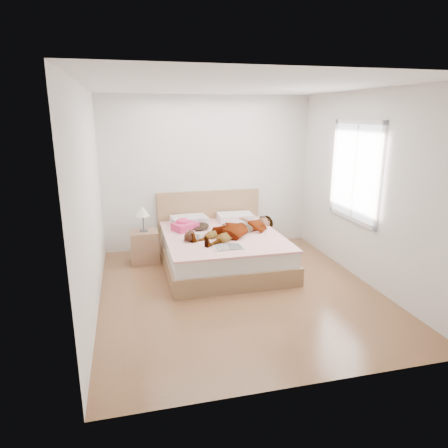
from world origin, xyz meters
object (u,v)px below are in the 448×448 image
at_px(towel, 185,225).
at_px(plush_toy, 190,236).
at_px(woman, 238,226).
at_px(phone, 201,216).
at_px(bed, 221,247).
at_px(magazine, 228,247).
at_px(coffee_mug, 199,236).
at_px(nightstand, 145,244).

bearing_deg(towel, plush_toy, -90.37).
xyz_separation_m(woman, plush_toy, (-0.78, -0.20, -0.04)).
relative_size(phone, bed, 0.05).
bearing_deg(towel, bed, -28.19).
xyz_separation_m(phone, bed, (0.25, -0.31, -0.44)).
bearing_deg(bed, towel, 151.81).
bearing_deg(phone, magazine, -112.36).
height_order(magazine, coffee_mug, coffee_mug).
relative_size(woman, plush_toy, 5.88).
height_order(plush_toy, nightstand, nightstand).
bearing_deg(nightstand, coffee_mug, -37.66).
bearing_deg(bed, magazine, -95.50).
height_order(bed, nightstand, bed).
height_order(phone, towel, phone).
xyz_separation_m(bed, coffee_mug, (-0.39, -0.25, 0.28)).
distance_m(towel, coffee_mug, 0.55).
height_order(towel, magazine, towel).
xyz_separation_m(woman, magazine, (-0.32, -0.64, -0.11)).
bearing_deg(towel, coffee_mug, -75.12).
xyz_separation_m(phone, magazine, (0.18, -1.04, -0.19)).
xyz_separation_m(bed, nightstand, (-1.16, 0.35, 0.03)).
relative_size(woman, towel, 3.65).
distance_m(phone, plush_toy, 0.68).
height_order(phone, bed, bed).
bearing_deg(phone, plush_toy, -147.18).
bearing_deg(phone, woman, -70.90).
distance_m(woman, plush_toy, 0.81).
bearing_deg(magazine, phone, 99.87).
bearing_deg(towel, phone, 6.11).
bearing_deg(woman, plush_toy, -107.58).
relative_size(magazine, coffee_mug, 3.21).
bearing_deg(plush_toy, towel, 89.63).
distance_m(phone, coffee_mug, 0.60).
bearing_deg(plush_toy, woman, 14.66).
bearing_deg(bed, phone, 128.68).
bearing_deg(bed, nightstand, 163.27).
distance_m(plush_toy, nightstand, 0.94).
height_order(woman, phone, phone).
bearing_deg(plush_toy, coffee_mug, 16.70).
relative_size(woman, nightstand, 1.82).
height_order(bed, coffee_mug, bed).
bearing_deg(coffee_mug, phone, 76.34).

